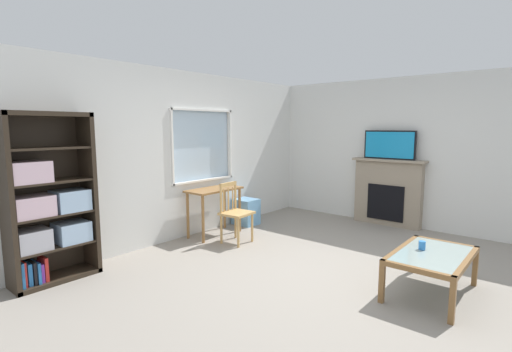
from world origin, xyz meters
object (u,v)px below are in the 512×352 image
Objects in this scene: coffee_table at (432,258)px; wooden_chair at (235,212)px; desk_under_window at (214,197)px; sippy_cup at (422,245)px; bookshelf at (48,205)px; tv at (389,145)px; plastic_drawer_unit at (246,212)px; fireplace at (388,192)px.

wooden_chair is at bearing 90.78° from coffee_table.
desk_under_window reaches higher than sippy_cup.
wooden_chair is (2.35, -0.63, -0.40)m from bookshelf.
tv is at bearing -38.30° from desk_under_window.
wooden_chair is 0.82× the size of coffee_table.
coffee_table is (-2.42, -1.38, -1.04)m from tv.
bookshelf reaches higher than desk_under_window.
desk_under_window is at bearing 90.17° from sippy_cup.
desk_under_window is 0.90m from plastic_drawer_unit.
sippy_cup is (2.43, -3.26, -0.38)m from bookshelf.
sippy_cup is (0.01, -3.15, -0.14)m from desk_under_window.
tv reaches higher than coffee_table.
wooden_chair is 2.64m from sippy_cup.
fireplace reaches higher than wooden_chair.
fireplace is (4.82, -1.99, -0.28)m from bookshelf.
plastic_drawer_unit is 2.53m from fireplace.
fireplace is (2.40, -1.88, -0.03)m from desk_under_window.
plastic_drawer_unit is at bearing 129.14° from tv.
bookshelf is at bearing 157.45° from tv.
sippy_cup reaches higher than coffee_table.
plastic_drawer_unit is 3.43m from coffee_table.
bookshelf reaches higher than coffee_table.
tv is 0.81× the size of coffee_table.
tv is (2.46, -1.37, 0.95)m from wooden_chair.
sippy_cup is (-0.80, -3.20, 0.26)m from plastic_drawer_unit.
coffee_table is (0.04, -2.75, -0.08)m from wooden_chair.
plastic_drawer_unit is (0.88, 0.56, -0.24)m from wooden_chair.
sippy_cup is at bearing -152.10° from fireplace.
coffee_table is 0.16m from sippy_cup.
sippy_cup is (-2.37, -1.27, -0.93)m from tv.
plastic_drawer_unit is 0.42× the size of coffee_table.
bookshelf is at bearing 125.21° from coffee_table.
coffee_table is at bearing -54.79° from bookshelf.
bookshelf reaches higher than plastic_drawer_unit.
wooden_chair is 2.97m from tv.
desk_under_window is 0.54m from wooden_chair.
wooden_chair is at bearing 150.86° from tv.
wooden_chair is at bearing 151.04° from fireplace.
fireplace is (2.47, -1.37, 0.12)m from wooden_chair.
plastic_drawer_unit is at bearing 75.94° from sippy_cup.
bookshelf is at bearing 165.08° from wooden_chair.
sippy_cup is (0.08, -2.64, 0.02)m from wooden_chair.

